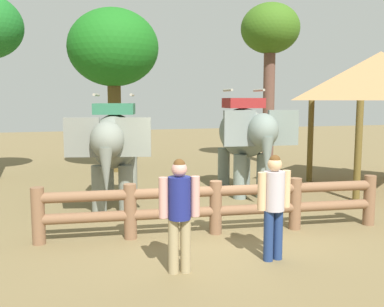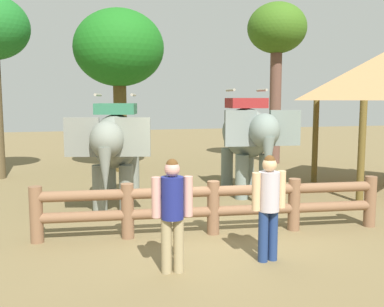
% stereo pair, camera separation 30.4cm
% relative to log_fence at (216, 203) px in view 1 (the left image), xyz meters
% --- Properties ---
extents(ground_plane, '(60.00, 60.00, 0.00)m').
position_rel_log_fence_xyz_m(ground_plane, '(0.00, -0.10, -0.60)').
color(ground_plane, brown).
extents(log_fence, '(6.83, 0.93, 1.05)m').
position_rel_log_fence_xyz_m(log_fence, '(0.00, 0.00, 0.00)').
color(log_fence, brown).
rests_on(log_fence, ground).
extents(elephant_near_left, '(2.06, 3.30, 2.76)m').
position_rel_log_fence_xyz_m(elephant_near_left, '(-1.62, 2.70, 0.95)').
color(elephant_near_left, slate).
rests_on(elephant_near_left, ground).
extents(elephant_center, '(1.94, 3.42, 2.91)m').
position_rel_log_fence_xyz_m(elephant_center, '(2.05, 3.27, 1.03)').
color(elephant_center, slate).
rests_on(elephant_center, ground).
extents(tourist_woman_in_black, '(0.62, 0.37, 1.75)m').
position_rel_log_fence_xyz_m(tourist_woman_in_black, '(-1.19, -1.69, 0.41)').
color(tourist_woman_in_black, '#998761').
rests_on(tourist_woman_in_black, ground).
extents(tourist_man_in_blue, '(0.61, 0.38, 1.74)m').
position_rel_log_fence_xyz_m(tourist_man_in_blue, '(0.41, -1.62, 0.40)').
color(tourist_man_in_blue, navy).
rests_on(tourist_man_in_blue, ground).
extents(thatched_shelter, '(4.26, 4.26, 3.99)m').
position_rel_log_fence_xyz_m(thatched_shelter, '(6.03, 2.81, 2.66)').
color(thatched_shelter, brown).
rests_on(thatched_shelter, ground).
extents(tree_back_center, '(3.22, 3.22, 5.83)m').
position_rel_log_fence_xyz_m(tree_back_center, '(-0.93, 8.20, 3.78)').
color(tree_back_center, brown).
rests_on(tree_back_center, ground).
extents(tree_far_right, '(2.37, 2.37, 6.47)m').
position_rel_log_fence_xyz_m(tree_far_right, '(5.40, 8.57, 4.60)').
color(tree_far_right, brown).
rests_on(tree_far_right, ground).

